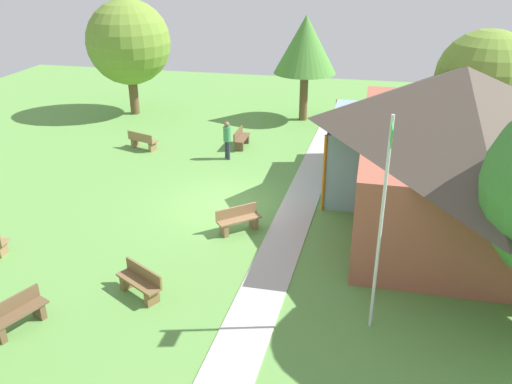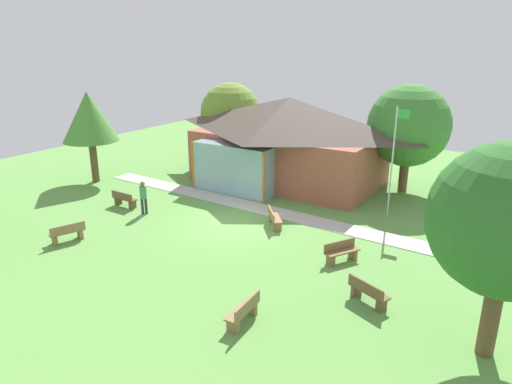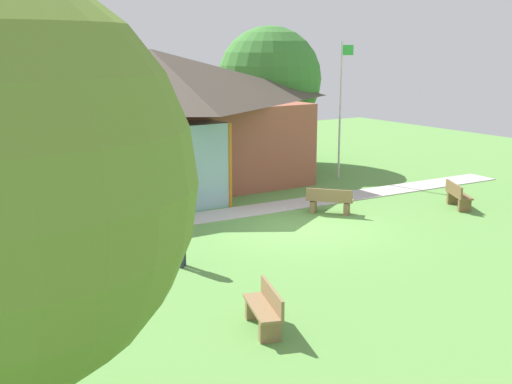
# 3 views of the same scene
# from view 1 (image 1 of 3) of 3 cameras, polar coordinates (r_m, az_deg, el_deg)

# --- Properties ---
(ground_plane) EXTENTS (44.00, 44.00, 0.00)m
(ground_plane) POSITION_cam_1_polar(r_m,az_deg,el_deg) (19.65, -2.78, -1.42)
(ground_plane) COLOR #609947
(pavilion) EXTENTS (11.85, 8.00, 5.21)m
(pavilion) POSITION_cam_1_polar(r_m,az_deg,el_deg) (19.41, 20.18, 5.32)
(pavilion) COLOR #A35642
(pavilion) RESTS_ON ground_plane
(footpath) EXTENTS (22.08, 2.11, 0.03)m
(footpath) POSITION_cam_1_polar(r_m,az_deg,el_deg) (19.21, 4.35, -2.08)
(footpath) COLOR #BCB7B2
(footpath) RESTS_ON ground_plane
(flagpole) EXTENTS (0.64, 0.08, 5.49)m
(flagpole) POSITION_cam_1_polar(r_m,az_deg,el_deg) (12.42, 13.35, -2.88)
(flagpole) COLOR silver
(flagpole) RESTS_ON ground_plane
(bench_lawn_far_right) EXTENTS (1.55, 0.98, 0.84)m
(bench_lawn_far_right) POSITION_cam_1_polar(r_m,az_deg,el_deg) (14.72, -24.30, -11.90)
(bench_lawn_far_right) COLOR brown
(bench_lawn_far_right) RESTS_ON ground_plane
(bench_mid_left) EXTENTS (1.51, 0.46, 0.84)m
(bench_mid_left) POSITION_cam_1_polar(r_m,az_deg,el_deg) (25.39, -1.62, 5.74)
(bench_mid_left) COLOR brown
(bench_mid_left) RESTS_ON ground_plane
(bench_rear_near_path) EXTENTS (1.31, 1.43, 0.84)m
(bench_rear_near_path) POSITION_cam_1_polar(r_m,az_deg,el_deg) (17.72, -1.92, -3.03)
(bench_rear_near_path) COLOR olive
(bench_rear_near_path) RESTS_ON ground_plane
(bench_mid_right) EXTENTS (1.13, 1.52, 0.84)m
(bench_mid_right) POSITION_cam_1_polar(r_m,az_deg,el_deg) (14.92, -12.33, -9.48)
(bench_mid_right) COLOR brown
(bench_mid_right) RESTS_ON ground_plane
(bench_front_left) EXTENTS (0.91, 1.56, 0.84)m
(bench_front_left) POSITION_cam_1_polar(r_m,az_deg,el_deg) (25.63, -12.09, 5.38)
(bench_front_left) COLOR olive
(bench_front_left) RESTS_ON ground_plane
(visitor_strolling_lawn) EXTENTS (0.34, 0.34, 1.74)m
(visitor_strolling_lawn) POSITION_cam_1_polar(r_m,az_deg,el_deg) (23.69, -3.12, 5.89)
(visitor_strolling_lawn) COLOR #2D3347
(visitor_strolling_lawn) RESTS_ON ground_plane
(tree_behind_pavilion_left) EXTENTS (4.15, 4.15, 5.71)m
(tree_behind_pavilion_left) POSITION_cam_1_polar(r_m,az_deg,el_deg) (24.74, 23.36, 11.01)
(tree_behind_pavilion_left) COLOR brown
(tree_behind_pavilion_left) RESTS_ON ground_plane
(tree_west_hedge) EXTENTS (3.32, 3.32, 5.57)m
(tree_west_hedge) POSITION_cam_1_polar(r_m,az_deg,el_deg) (28.96, 5.35, 15.44)
(tree_west_hedge) COLOR brown
(tree_west_hedge) RESTS_ON ground_plane
(tree_lawn_corner) EXTENTS (4.57, 4.57, 6.29)m
(tree_lawn_corner) POSITION_cam_1_polar(r_m,az_deg,el_deg) (30.82, -13.53, 15.36)
(tree_lawn_corner) COLOR brown
(tree_lawn_corner) RESTS_ON ground_plane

